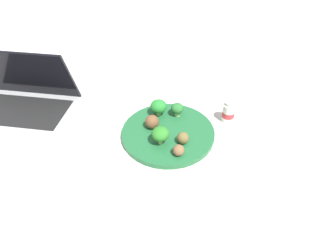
# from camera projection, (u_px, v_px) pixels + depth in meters

# --- Properties ---
(ground_plane) EXTENTS (4.00, 4.00, 0.00)m
(ground_plane) POSITION_uv_depth(u_px,v_px,m) (168.00, 135.00, 0.91)
(ground_plane) COLOR silver
(plate) EXTENTS (0.28, 0.28, 0.02)m
(plate) POSITION_uv_depth(u_px,v_px,m) (168.00, 133.00, 0.90)
(plate) COLOR #236638
(plate) RESTS_ON ground_plane
(broccoli_floret_front_right) EXTENTS (0.04, 0.04, 0.04)m
(broccoli_floret_front_right) POSITION_uv_depth(u_px,v_px,m) (177.00, 109.00, 0.94)
(broccoli_floret_front_right) COLOR #A0C773
(broccoli_floret_front_right) RESTS_ON plate
(broccoli_floret_near_rim) EXTENTS (0.05, 0.05, 0.06)m
(broccoli_floret_near_rim) POSITION_uv_depth(u_px,v_px,m) (160.00, 134.00, 0.84)
(broccoli_floret_near_rim) COLOR #A1BE7C
(broccoli_floret_near_rim) RESTS_ON plate
(broccoli_floret_back_right) EXTENTS (0.05, 0.05, 0.05)m
(broccoli_floret_back_right) POSITION_uv_depth(u_px,v_px,m) (159.00, 106.00, 0.94)
(broccoli_floret_back_right) COLOR #9CC272
(broccoli_floret_back_right) RESTS_ON plate
(meatball_back_right) EXTENTS (0.03, 0.03, 0.03)m
(meatball_back_right) POSITION_uv_depth(u_px,v_px,m) (183.00, 138.00, 0.85)
(meatball_back_right) COLOR brown
(meatball_back_right) RESTS_ON plate
(meatball_center) EXTENTS (0.03, 0.03, 0.03)m
(meatball_center) POSITION_uv_depth(u_px,v_px,m) (179.00, 150.00, 0.81)
(meatball_center) COLOR brown
(meatball_center) RESTS_ON plate
(meatball_near_rim) EXTENTS (0.04, 0.04, 0.04)m
(meatball_near_rim) POSITION_uv_depth(u_px,v_px,m) (152.00, 122.00, 0.90)
(meatball_near_rim) COLOR brown
(meatball_near_rim) RESTS_ON plate
(napkin) EXTENTS (0.18, 0.13, 0.01)m
(napkin) POSITION_uv_depth(u_px,v_px,m) (91.00, 162.00, 0.82)
(napkin) COLOR white
(napkin) RESTS_ON ground_plane
(fork) EXTENTS (0.12, 0.03, 0.01)m
(fork) POSITION_uv_depth(u_px,v_px,m) (91.00, 156.00, 0.83)
(fork) COLOR silver
(fork) RESTS_ON napkin
(knife) EXTENTS (0.15, 0.03, 0.01)m
(knife) POSITION_uv_depth(u_px,v_px,m) (96.00, 164.00, 0.81)
(knife) COLOR silver
(knife) RESTS_ON napkin
(yogurt_bottle) EXTENTS (0.04, 0.04, 0.07)m
(yogurt_bottle) POSITION_uv_depth(u_px,v_px,m) (228.00, 113.00, 0.94)
(yogurt_bottle) COLOR white
(yogurt_bottle) RESTS_ON ground_plane
(laptop) EXTENTS (0.39, 0.37, 0.21)m
(laptop) POSITION_uv_depth(u_px,v_px,m) (24.00, 102.00, 0.98)
(laptop) COLOR #B4B4B4
(laptop) RESTS_ON ground_plane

